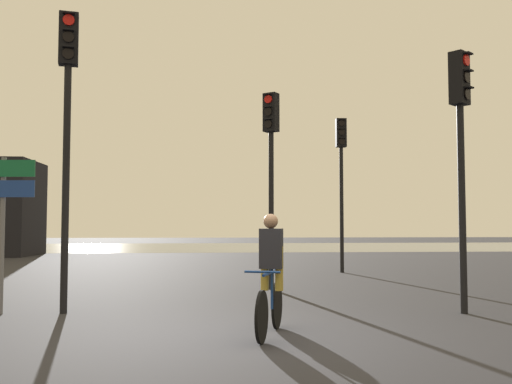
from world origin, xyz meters
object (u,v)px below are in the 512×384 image
traffic_light_near_right (461,131)px  direction_sign_post (2,205)px  traffic_light_far_right (341,166)px  traffic_light_center (271,153)px  cyclist (271,273)px  traffic_light_near_left (67,105)px

traffic_light_near_right → direction_sign_post: bearing=-43.1°
traffic_light_far_right → traffic_light_center: 5.22m
traffic_light_center → direction_sign_post: size_ratio=1.74×
direction_sign_post → traffic_light_near_right: bearing=-178.0°
traffic_light_center → cyclist: size_ratio=2.76×
traffic_light_far_right → traffic_light_center: bearing=59.9°
traffic_light_far_right → traffic_light_near_left: traffic_light_near_left is taller
traffic_light_near_left → traffic_light_center: traffic_light_near_left is taller
traffic_light_near_left → direction_sign_post: size_ratio=1.96×
traffic_light_far_right → traffic_light_center: (-2.71, -4.46, -0.18)m
cyclist → traffic_light_far_right: bearing=-91.3°
traffic_light_near_right → cyclist: bearing=-14.4°
traffic_light_far_right → traffic_light_near_left: 10.09m
traffic_light_near_left → direction_sign_post: 1.99m
traffic_light_far_right → direction_sign_post: size_ratio=1.85×
cyclist → direction_sign_post: bearing=-9.1°
traffic_light_far_right → traffic_light_near_right: traffic_light_far_right is taller
traffic_light_far_right → cyclist: bearing=72.6°
traffic_light_center → traffic_light_far_right: bearing=-85.9°
cyclist → traffic_light_center: bearing=-79.1°
traffic_light_near_right → direction_sign_post: 7.80m
cyclist → traffic_light_near_left: bearing=-16.2°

